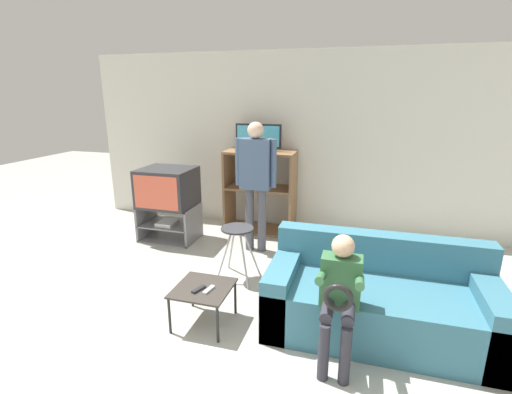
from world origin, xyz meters
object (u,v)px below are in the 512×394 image
person_seated_child (340,291)px  television_main (168,187)px  television_flat (258,138)px  person_standing_adult (256,175)px  media_shelf (260,191)px  remote_control_white (209,290)px  tv_stand (170,222)px  couch (378,301)px  folding_stool (237,237)px  snack_table (203,291)px  remote_control_black (199,289)px

person_seated_child → television_main: bearing=142.5°
television_main → television_flat: television_flat is taller
person_standing_adult → person_seated_child: 2.25m
media_shelf → television_flat: size_ratio=1.80×
remote_control_white → person_seated_child: size_ratio=0.14×
person_standing_adult → tv_stand: bearing=178.6°
person_seated_child → couch: bearing=58.1°
television_main → person_standing_adult: person_standing_adult is taller
tv_stand → television_flat: size_ratio=1.16×
tv_stand → couch: (2.77, -1.40, 0.04)m
media_shelf → folding_stool: 1.54m
media_shelf → snack_table: bearing=-86.5°
tv_stand → folding_stool: bearing=-32.6°
media_shelf → remote_control_black: bearing=-86.9°
media_shelf → person_standing_adult: bearing=-79.0°
remote_control_black → remote_control_white: same height
remote_control_black → remote_control_white: size_ratio=1.00×
remote_control_white → snack_table: bearing=161.2°
couch → person_seated_child: 0.67m
television_flat → snack_table: 2.67m
television_main → television_flat: size_ratio=1.06×
television_main → folding_stool: bearing=-32.5°
media_shelf → person_seated_child: size_ratio=1.19×
folding_stool → person_standing_adult: (-0.02, 0.80, 0.53)m
snack_table → person_standing_adult: size_ratio=0.29×
remote_control_black → tv_stand: bearing=146.0°
person_standing_adult → media_shelf: bearing=101.0°
remote_control_white → couch: (1.41, 0.37, -0.08)m
television_main → person_seated_child: television_main is taller
remote_control_white → person_standing_adult: size_ratio=0.09×
person_seated_child → media_shelf: bearing=117.2°
tv_stand → remote_control_black: 2.19m
television_main → remote_control_white: bearing=-52.4°
remote_control_black → television_main: bearing=145.9°
remote_control_white → person_standing_adult: (-0.08, 1.73, 0.65)m
media_shelf → folding_stool: bearing=-83.8°
snack_table → television_flat: bearing=94.4°
tv_stand → remote_control_white: bearing=-52.4°
tv_stand → remote_control_white: 2.23m
remote_control_black → couch: 1.55m
remote_control_black → person_standing_adult: (0.01, 1.75, 0.65)m
television_main → media_shelf: size_ratio=0.59×
television_main → remote_control_black: 2.21m
television_flat → snack_table: bearing=-85.6°
remote_control_white → person_seated_child: 1.14m
tv_stand → remote_control_white: (1.36, -1.76, 0.12)m
folding_stool → person_seated_child: 1.58m
folding_stool → remote_control_black: bearing=-91.9°
tv_stand → person_seated_child: 3.13m
television_flat → person_seated_child: television_flat is taller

